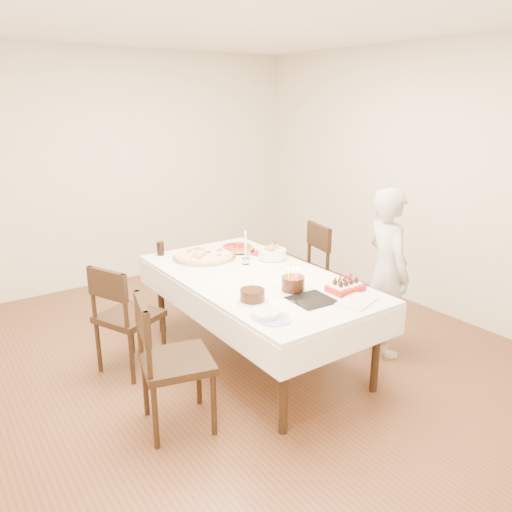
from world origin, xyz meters
TOP-DOWN VIEW (x-y plane):
  - floor at (0.00, 0.00)m, footprint 5.00×5.00m
  - wall_back at (0.00, 2.50)m, footprint 4.50×0.04m
  - wall_right at (2.25, 0.00)m, footprint 0.04×5.00m
  - ceiling at (0.00, 0.00)m, footprint 5.00×5.00m
  - dining_table at (0.11, -0.09)m, footprint 1.19×2.17m
  - chair_right_savory at (0.95, 0.34)m, footprint 0.58×0.58m
  - chair_left_savory at (-0.82, 0.36)m, footprint 0.62×0.62m
  - chair_left_dessert at (-0.85, -0.55)m, footprint 0.59×0.59m
  - person at (1.11, -0.62)m, footprint 0.50×0.62m
  - pizza_white at (-0.00, 0.57)m, footprint 0.59×0.59m
  - pizza_pepperoni at (0.38, 0.61)m, footprint 0.35×0.35m
  - red_placemat at (0.52, 0.38)m, footprint 0.28×0.28m
  - pasta_bowl at (0.50, 0.20)m, footprint 0.33×0.33m
  - taper_candle at (0.21, 0.21)m, footprint 0.08×0.08m
  - shaker_pair at (0.30, 0.29)m, footprint 0.08×0.08m
  - cola_glass at (-0.28, 0.89)m, footprint 0.08×0.08m
  - layer_cake at (-0.22, -0.52)m, footprint 0.24×0.24m
  - cake_board at (0.14, -0.75)m, footprint 0.31×0.31m
  - birthday_cake at (0.15, -0.52)m, footprint 0.18×0.18m
  - strawberry_box at (0.47, -0.75)m, footprint 0.27×0.18m
  - box_lid at (0.39, -0.96)m, footprint 0.35×0.29m
  - plate_stack at (-0.30, -0.78)m, footprint 0.26×0.26m
  - china_plate at (-0.28, -0.86)m, footprint 0.26×0.26m

SIDE VIEW (x-z plane):
  - floor at x=0.00m, z-range 0.00..0.00m
  - dining_table at x=0.11m, z-range 0.00..0.75m
  - chair_left_savory at x=-0.82m, z-range 0.00..0.93m
  - chair_left_dessert at x=-0.85m, z-range 0.00..0.96m
  - chair_right_savory at x=0.95m, z-range 0.00..0.97m
  - person at x=1.11m, z-range 0.00..1.46m
  - red_placemat at x=0.52m, z-range 0.75..0.75m
  - cake_board at x=0.14m, z-range 0.74..0.76m
  - box_lid at x=0.39m, z-range 0.74..0.76m
  - china_plate at x=-0.28m, z-range 0.75..0.76m
  - plate_stack at x=-0.30m, z-range 0.75..0.79m
  - pizza_white at x=0.00m, z-range 0.75..0.79m
  - pizza_pepperoni at x=0.38m, z-range 0.75..0.79m
  - strawberry_box at x=0.47m, z-range 0.75..0.82m
  - shaker_pair at x=0.30m, z-range 0.75..0.83m
  - layer_cake at x=-0.22m, z-range 0.75..0.84m
  - pasta_bowl at x=0.50m, z-range 0.76..0.84m
  - cola_glass at x=-0.28m, z-range 0.75..0.88m
  - birthday_cake at x=0.15m, z-range 0.76..0.93m
  - taper_candle at x=0.21m, z-range 0.75..1.06m
  - wall_back at x=0.00m, z-range 0.00..2.70m
  - wall_right at x=2.25m, z-range 0.00..2.70m
  - ceiling at x=0.00m, z-range 2.70..2.70m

